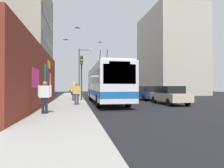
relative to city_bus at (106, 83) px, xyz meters
The scene contains 14 objects.
ground_plane 2.62m from the city_bus, 78.09° to the left, with size 80.00×80.00×0.00m, color black.
sidewalk_slab 3.86m from the city_bus, 83.63° to the left, with size 48.00×3.20×0.15m, color #9E9B93.
graffiti_wall 6.01m from the city_bus, 120.97° to the left, with size 15.05×0.32×4.32m.
building_far_left 16.44m from the city_bus, 45.94° to the left, with size 11.59×8.90×15.77m.
building_far_right 23.50m from the city_bus, 42.01° to the right, with size 12.96×8.87×15.80m.
city_bus is the anchor object (origin of this frame).
parked_car_champagne 5.75m from the city_bus, 113.25° to the right, with size 4.34×1.80×1.58m.
parked_car_navy 6.15m from the city_bus, 59.14° to the right, with size 4.37×1.87×1.58m.
pedestrian_near_wall 8.30m from the city_bus, 148.74° to the left, with size 0.22×0.67×1.68m.
pedestrian_midblock 3.52m from the city_bus, 57.11° to the left, with size 0.24×0.78×1.79m.
pedestrian_at_curb 3.86m from the city_bus, 135.32° to the left, with size 0.22×0.75×1.68m.
traffic_light 3.18m from the city_bus, 47.68° to the left, with size 0.49×0.28×4.49m.
street_lamp 10.20m from the city_bus, 11.80° to the left, with size 0.44×1.90×6.72m.
flying_pigeons 5.70m from the city_bus, 52.18° to the left, with size 10.08×5.19×3.31m.
Camera 1 is at (-17.73, 0.92, 1.57)m, focal length 30.46 mm.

